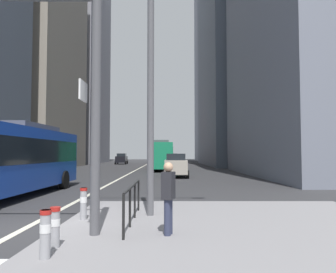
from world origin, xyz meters
The scene contains 20 objects.
ground_plane centered at (0.00, 20.00, 0.00)m, with size 160.00×160.00×0.00m, color #303033.
median_island centered at (5.50, -1.00, 0.07)m, with size 9.00×10.00×0.15m, color gray.
lane_centre_line centered at (0.00, 30.00, 0.01)m, with size 0.20×80.00×0.01m, color beige.
office_tower_left_mid centered at (-16.00, 36.33, 16.55)m, with size 12.53×17.77×33.09m, color gray.
office_tower_left_far centered at (-16.00, 59.03, 23.01)m, with size 12.00×19.92×46.02m, color gray.
office_tower_right_mid centered at (17.00, 47.34, 28.09)m, with size 13.92×25.97×56.19m, color slate.
office_tower_right_far centered at (17.00, 73.04, 25.49)m, with size 11.53×21.26×50.98m, color slate.
city_bus_blue_oncoming centered at (-3.31, 5.98, 1.84)m, with size 2.91×11.80×3.40m.
city_bus_red_receding centered at (2.90, 30.05, 1.84)m, with size 2.83×10.99×3.40m.
city_bus_red_distant centered at (3.32, 49.80, 1.84)m, with size 2.81×11.44×3.40m.
car_oncoming_mid centered at (-4.73, 51.48, 0.99)m, with size 2.12×4.58×1.94m.
car_receding_near centered at (4.37, 18.49, 0.99)m, with size 2.07×4.05×1.94m.
car_receding_far centered at (4.25, 39.54, 0.99)m, with size 2.13×4.13×1.94m.
traffic_signal_gantry centered at (0.07, -1.18, 4.11)m, with size 6.10×0.65×6.00m.
street_lamp_post centered at (3.22, 1.14, 5.28)m, with size 5.50×0.32×8.00m.
bollard_left centered at (1.62, -2.84, 0.62)m, with size 0.20×0.20×0.84m.
bollard_right centered at (1.55, -2.16, 0.58)m, with size 0.20×0.20×0.78m.
bollard_back centered at (1.41, 0.54, 0.63)m, with size 0.20×0.20×0.87m.
pedestrian_railing centered at (2.80, 0.18, 0.85)m, with size 0.06×3.61×0.98m.
pedestrian_waiting centered at (3.75, -1.16, 1.04)m, with size 0.33×0.43×1.62m.
Camera 1 is at (3.74, -8.61, 1.97)m, focal length 35.21 mm.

